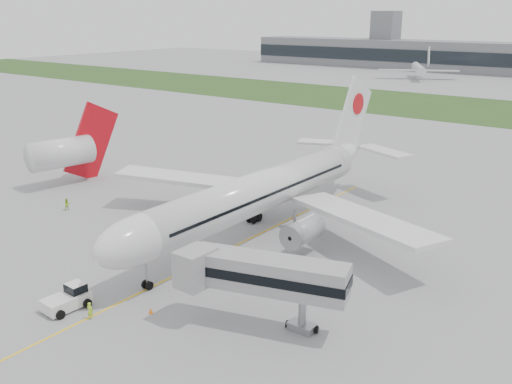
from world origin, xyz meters
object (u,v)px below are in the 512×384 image
Objects in this scene: airliner at (264,189)px; pushback_tug at (69,298)px; ground_crew_near at (90,311)px; neighbor_aircraft at (65,152)px; jet_bridge at (258,274)px.

pushback_tug is (-3.06, -26.92, -4.66)m from airliner.
airliner is 27.49m from ground_crew_near.
neighbor_aircraft reaches higher than ground_crew_near.
ground_crew_near is at bearing 0.88° from pushback_tug.
airliner reaches higher than ground_crew_near.
neighbor_aircraft is (-51.51, 16.86, 0.30)m from jet_bridge.
neighbor_aircraft reaches higher than pushback_tug.
airliner is 3.22× the size of neighbor_aircraft.
jet_bridge is 15.86m from ground_crew_near.
airliner is 3.75× the size of jet_bridge.
airliner is 32.01× the size of ground_crew_near.
pushback_tug is at bearing -26.87° from neighbor_aircraft.
airliner reaches higher than neighbor_aircraft.
airliner is 27.49m from pushback_tug.
jet_bridge is (16.23, 8.08, 4.07)m from pushback_tug.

